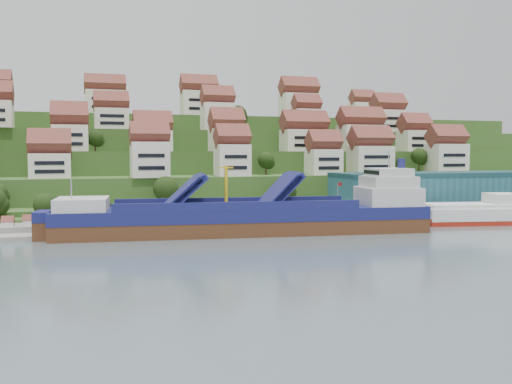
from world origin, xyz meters
name	(u,v)px	position (x,y,z in m)	size (l,w,h in m)	color
ground	(284,232)	(0.00, 0.00, 0.00)	(300.00, 300.00, 0.00)	slate
quay	(336,216)	(20.00, 15.00, 1.10)	(180.00, 14.00, 2.20)	gray
pebble_beach	(9,233)	(-58.00, 12.00, 0.50)	(45.00, 20.00, 1.00)	gray
hillside	(192,170)	(0.00, 103.55, 10.66)	(260.00, 128.00, 31.00)	#2D4C1E
hillside_village	(224,131)	(1.79, 60.68, 24.48)	(158.59, 64.41, 29.29)	white
hillside_trees	(210,159)	(-7.12, 42.37, 15.78)	(138.75, 62.52, 30.92)	#213812
warehouse	(437,190)	(52.00, 17.00, 7.20)	(60.00, 15.00, 10.00)	#265C67
flagpole	(338,196)	(18.11, 10.00, 6.88)	(1.28, 0.16, 8.00)	gray
cargo_ship	(255,218)	(-7.09, -1.07, 3.38)	(81.42, 22.27, 17.89)	#542E19
second_ship	(479,214)	(51.47, -1.16, 2.44)	(29.33, 15.45, 8.08)	#9C1F11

